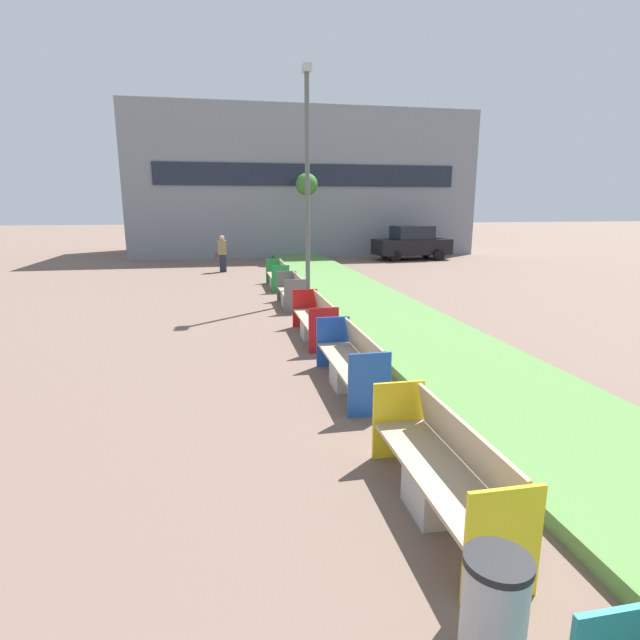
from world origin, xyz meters
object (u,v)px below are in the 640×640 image
(bench_green_frame, at_px, (278,277))
(sapling_tree_far, at_px, (307,185))
(bench_yellow_frame, at_px, (442,477))
(bench_blue_frame, at_px, (351,366))
(pedestrian_walking, at_px, (222,254))
(bench_grey_frame, at_px, (292,294))
(street_lamp_post, at_px, (307,176))
(bench_red_frame, at_px, (315,322))
(parked_car_distant, at_px, (412,243))
(litter_bin, at_px, (493,617))

(bench_green_frame, xyz_separation_m, sapling_tree_far, (2.53, 8.54, 3.62))
(bench_yellow_frame, bearing_deg, bench_blue_frame, 89.98)
(bench_blue_frame, xyz_separation_m, pedestrian_walking, (-1.99, 15.54, 0.45))
(bench_grey_frame, height_order, street_lamp_post, street_lamp_post)
(sapling_tree_far, bearing_deg, bench_red_frame, -98.98)
(bench_blue_frame, distance_m, pedestrian_walking, 15.67)
(bench_green_frame, bearing_deg, street_lamp_post, -78.27)
(bench_green_frame, bearing_deg, bench_blue_frame, -89.99)
(parked_car_distant, bearing_deg, pedestrian_walking, -166.51)
(bench_blue_frame, height_order, sapling_tree_far, sapling_tree_far)
(bench_red_frame, height_order, sapling_tree_far, sapling_tree_far)
(bench_yellow_frame, height_order, bench_grey_frame, same)
(bench_yellow_frame, height_order, street_lamp_post, street_lamp_post)
(bench_green_frame, bearing_deg, bench_yellow_frame, -90.00)
(bench_blue_frame, relative_size, sapling_tree_far, 0.52)
(bench_red_frame, distance_m, litter_bin, 8.42)
(bench_red_frame, distance_m, street_lamp_post, 5.72)
(bench_red_frame, relative_size, street_lamp_post, 0.34)
(bench_yellow_frame, xyz_separation_m, bench_red_frame, (0.00, 6.71, 0.00))
(bench_yellow_frame, relative_size, sapling_tree_far, 0.50)
(bench_green_frame, distance_m, litter_bin, 15.88)
(bench_red_frame, xyz_separation_m, bench_grey_frame, (-0.01, 3.80, -0.01))
(bench_yellow_frame, bearing_deg, bench_red_frame, 90.00)
(bench_yellow_frame, distance_m, sapling_tree_far, 23.14)
(sapling_tree_far, bearing_deg, bench_grey_frame, -101.73)
(bench_grey_frame, height_order, sapling_tree_far, sapling_tree_far)
(sapling_tree_far, bearing_deg, bench_yellow_frame, -96.35)
(bench_blue_frame, xyz_separation_m, parked_car_distant, (8.42, 18.99, 0.54))
(bench_yellow_frame, distance_m, pedestrian_walking, 19.15)
(bench_red_frame, distance_m, sapling_tree_far, 16.60)
(street_lamp_post, bearing_deg, bench_green_frame, 101.73)
(litter_bin, bearing_deg, parked_car_distant, 69.90)
(bench_yellow_frame, xyz_separation_m, litter_bin, (-0.43, -1.70, 0.05))
(bench_yellow_frame, xyz_separation_m, parked_car_distant, (8.42, 22.50, 0.54))
(sapling_tree_far, height_order, pedestrian_walking, sapling_tree_far)
(bench_red_frame, xyz_separation_m, parked_car_distant, (8.42, 15.78, 0.54))
(bench_green_frame, xyz_separation_m, litter_bin, (-0.43, -15.87, 0.05))
(bench_red_frame, bearing_deg, litter_bin, -92.95)
(bench_yellow_frame, relative_size, bench_green_frame, 1.02)
(bench_yellow_frame, distance_m, street_lamp_post, 11.77)
(bench_yellow_frame, distance_m, parked_car_distant, 24.03)
(bench_yellow_frame, distance_m, litter_bin, 1.75)
(bench_yellow_frame, xyz_separation_m, bench_grey_frame, (-0.00, 10.51, -0.01))
(bench_red_frame, bearing_deg, bench_green_frame, 90.01)
(bench_blue_frame, xyz_separation_m, bench_grey_frame, (-0.01, 7.01, -0.01))
(bench_grey_frame, bearing_deg, bench_yellow_frame, -89.97)
(bench_green_frame, distance_m, street_lamp_post, 4.57)
(bench_yellow_frame, bearing_deg, bench_grey_frame, 90.03)
(bench_yellow_frame, distance_m, bench_blue_frame, 3.50)
(bench_blue_frame, xyz_separation_m, bench_green_frame, (-0.00, 10.67, -0.00))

